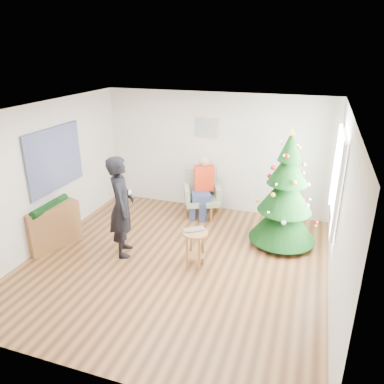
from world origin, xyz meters
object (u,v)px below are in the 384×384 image
(standing_man, at_px, (122,207))
(armchair, at_px, (202,198))
(console, at_px, (53,227))
(christmas_tree, at_px, (286,194))
(stool, at_px, (195,248))

(standing_man, bearing_deg, armchair, -46.01)
(armchair, distance_m, standing_man, 2.26)
(armchair, xyz_separation_m, console, (-2.17, -2.23, 0.03))
(christmas_tree, xyz_separation_m, console, (-3.98, -1.45, -0.60))
(christmas_tree, distance_m, stool, 1.92)
(armchair, relative_size, console, 1.00)
(stool, relative_size, standing_man, 0.36)
(stool, bearing_deg, armchair, 104.19)
(armchair, bearing_deg, stool, -98.51)
(stool, xyz_separation_m, standing_man, (-1.34, 0.00, 0.58))
(christmas_tree, distance_m, console, 4.28)
(standing_man, relative_size, console, 1.81)
(christmas_tree, relative_size, armchair, 2.22)
(stool, relative_size, armchair, 0.64)
(stool, distance_m, standing_man, 1.46)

